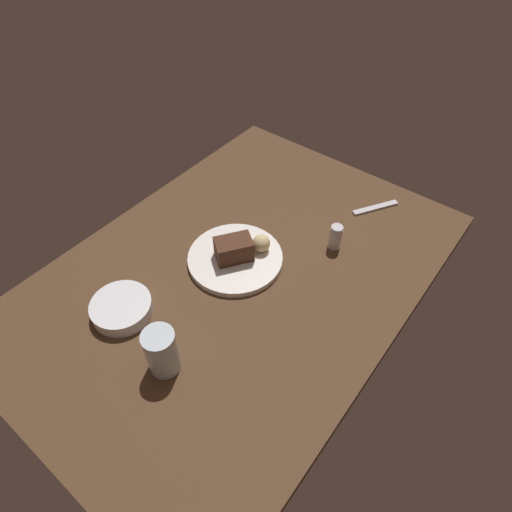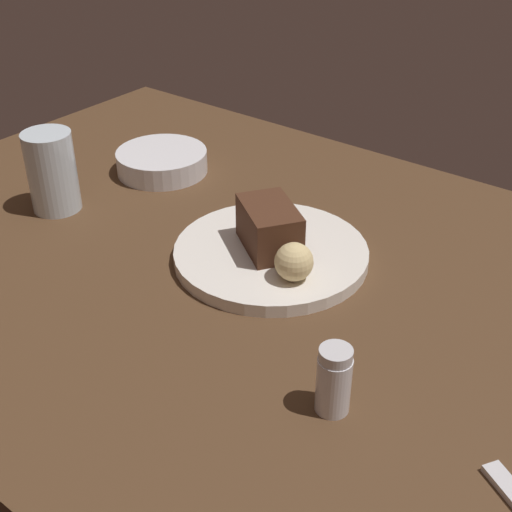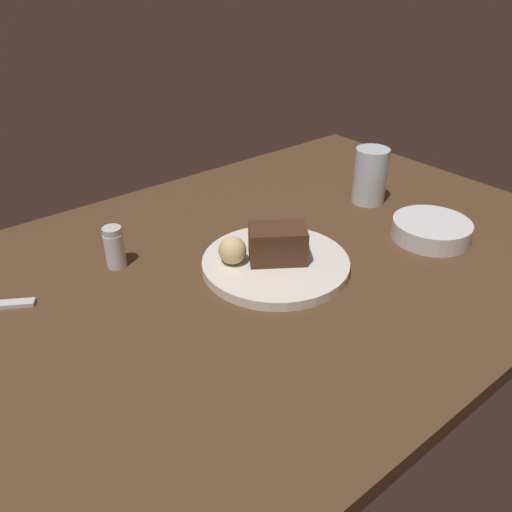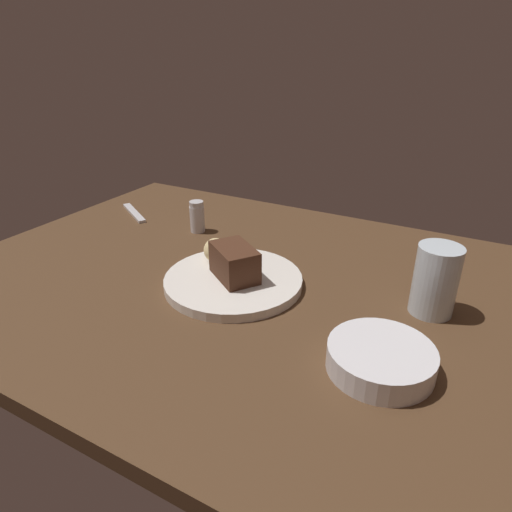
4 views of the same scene
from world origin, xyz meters
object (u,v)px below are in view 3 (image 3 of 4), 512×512
at_px(bread_roll, 232,250).
at_px(chocolate_cake_slice, 278,244).
at_px(dessert_plate, 276,264).
at_px(salt_shaker, 114,247).
at_px(side_bowl, 431,230).
at_px(water_glass, 370,176).

bearing_deg(bread_roll, chocolate_cake_slice, -30.68).
bearing_deg(dessert_plate, salt_shaker, 139.08).
xyz_separation_m(dessert_plate, chocolate_cake_slice, (0.00, -0.00, 0.04)).
height_order(salt_shaker, side_bowl, salt_shaker).
bearing_deg(salt_shaker, water_glass, -10.56).
height_order(chocolate_cake_slice, bread_roll, chocolate_cake_slice).
relative_size(chocolate_cake_slice, salt_shaker, 1.29).
distance_m(dessert_plate, water_glass, 0.35).
bearing_deg(water_glass, salt_shaker, 169.44).
distance_m(chocolate_cake_slice, salt_shaker, 0.28).
bearing_deg(side_bowl, dessert_plate, 160.61).
bearing_deg(dessert_plate, chocolate_cake_slice, -2.65).
xyz_separation_m(bread_roll, salt_shaker, (-0.15, 0.14, -0.00)).
height_order(chocolate_cake_slice, water_glass, water_glass).
distance_m(chocolate_cake_slice, water_glass, 0.34).
relative_size(water_glass, side_bowl, 0.81).
xyz_separation_m(bread_roll, side_bowl, (0.36, -0.15, -0.02)).
distance_m(salt_shaker, side_bowl, 0.59).
xyz_separation_m(chocolate_cake_slice, salt_shaker, (-0.21, 0.18, -0.01)).
relative_size(dessert_plate, salt_shaker, 3.42).
distance_m(bread_roll, side_bowl, 0.39).
distance_m(chocolate_cake_slice, bread_roll, 0.08).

